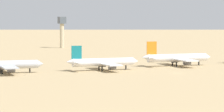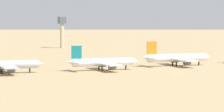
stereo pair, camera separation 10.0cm
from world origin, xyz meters
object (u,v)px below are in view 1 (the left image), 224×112
Objects in this scene: parked_jet_orange_3 at (176,58)px; control_tower at (62,29)px; parked_jet_navy_1 at (4,65)px; parked_jet_teal_2 at (103,62)px.

control_tower is (10.38, 181.90, 10.24)m from parked_jet_orange_3.
parked_jet_orange_3 is (92.83, -0.18, 0.25)m from parked_jet_navy_1.
parked_jet_orange_3 is 1.64× the size of control_tower.
parked_jet_teal_2 is 0.94× the size of parked_jet_orange_3.
parked_jet_teal_2 is 45.97m from parked_jet_orange_3.
parked_jet_teal_2 is at bearing -164.77° from parked_jet_orange_3.
parked_jet_orange_3 reaches higher than parked_jet_navy_1.
parked_jet_navy_1 is 1.00× the size of parked_jet_teal_2.
parked_jet_navy_1 reaches higher than parked_jet_teal_2.
control_tower reaches higher than parked_jet_navy_1.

